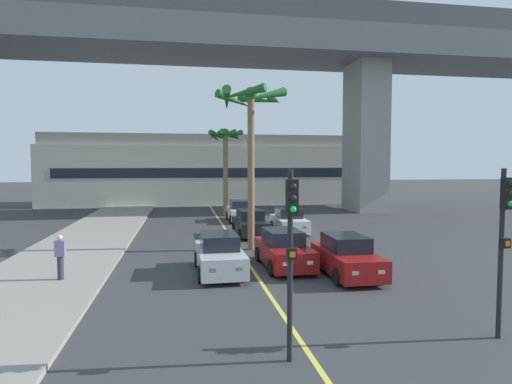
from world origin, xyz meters
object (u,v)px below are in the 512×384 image
at_px(traffic_light_right_far_corner, 504,230).
at_px(car_queue_fifth, 250,224).
at_px(palm_tree_near_median, 226,146).
at_px(palm_tree_mid_median, 251,116).
at_px(traffic_light_median_near, 291,239).
at_px(car_queue_fourth, 346,257).
at_px(car_queue_second, 240,212).
at_px(pedestrian_near_crosswalk, 60,256).
at_px(car_queue_third, 220,255).
at_px(car_queue_sixth, 283,250).
at_px(car_queue_front, 289,222).

bearing_deg(traffic_light_right_far_corner, car_queue_fifth, 102.59).
relative_size(car_queue_fifth, palm_tree_near_median, 0.57).
distance_m(palm_tree_near_median, palm_tree_mid_median, 14.61).
distance_m(car_queue_fifth, traffic_light_median_near, 16.84).
bearing_deg(palm_tree_near_median, car_queue_fifth, -87.61).
height_order(car_queue_fourth, palm_tree_mid_median, palm_tree_mid_median).
distance_m(car_queue_second, pedestrian_near_crosswalk, 18.08).
height_order(car_queue_second, pedestrian_near_crosswalk, pedestrian_near_crosswalk).
height_order(car_queue_fifth, palm_tree_mid_median, palm_tree_mid_median).
distance_m(car_queue_fifth, pedestrian_near_crosswalk, 12.44).
height_order(car_queue_third, pedestrian_near_crosswalk, pedestrian_near_crosswalk).
relative_size(car_queue_sixth, palm_tree_near_median, 0.57).
bearing_deg(pedestrian_near_crosswalk, car_queue_front, 41.83).
bearing_deg(car_queue_fourth, palm_tree_near_median, 97.40).
bearing_deg(car_queue_third, car_queue_second, 79.42).
height_order(car_queue_second, traffic_light_right_far_corner, traffic_light_right_far_corner).
relative_size(car_queue_third, palm_tree_near_median, 0.57).
xyz_separation_m(car_queue_second, traffic_light_right_far_corner, (3.38, -22.98, 1.99)).
bearing_deg(palm_tree_near_median, car_queue_fourth, -82.60).
bearing_deg(car_queue_sixth, car_queue_fourth, -39.95).
bearing_deg(palm_tree_mid_median, car_queue_sixth, -78.94).
bearing_deg(traffic_light_median_near, car_queue_third, 96.09).
distance_m(car_queue_sixth, traffic_light_right_far_corner, 9.12).
relative_size(car_queue_fifth, car_queue_sixth, 1.00).
xyz_separation_m(traffic_light_median_near, palm_tree_near_median, (1.33, 27.01, 3.07)).
relative_size(car_queue_third, traffic_light_right_far_corner, 0.98).
xyz_separation_m(car_queue_front, traffic_light_right_far_corner, (1.10, -16.89, 1.99)).
bearing_deg(car_queue_fifth, car_queue_third, -106.77).
relative_size(traffic_light_median_near, palm_tree_mid_median, 0.52).
height_order(car_queue_fourth, car_queue_fifth, same).
relative_size(car_queue_front, traffic_light_right_far_corner, 0.99).
xyz_separation_m(car_queue_fifth, traffic_light_right_far_corner, (3.64, -16.28, 1.99)).
distance_m(palm_tree_near_median, pedestrian_near_crosswalk, 21.65).
bearing_deg(car_queue_fifth, palm_tree_near_median, 92.39).
bearing_deg(car_queue_front, palm_tree_near_median, 106.93).
relative_size(car_queue_third, traffic_light_median_near, 0.98).
bearing_deg(palm_tree_mid_median, car_queue_fourth, -63.27).
bearing_deg(car_queue_third, palm_tree_mid_median, 66.35).
distance_m(traffic_light_right_far_corner, palm_tree_mid_median, 13.42).
height_order(car_queue_fourth, traffic_light_median_near, traffic_light_median_near).
bearing_deg(car_queue_fourth, palm_tree_mid_median, 116.73).
bearing_deg(traffic_light_median_near, palm_tree_mid_median, 84.90).
bearing_deg(car_queue_front, car_queue_sixth, -105.58).
bearing_deg(car_queue_second, traffic_light_right_far_corner, -81.64).
bearing_deg(traffic_light_right_far_corner, car_queue_second, 98.36).
height_order(traffic_light_median_near, pedestrian_near_crosswalk, traffic_light_median_near).
distance_m(car_queue_third, traffic_light_right_far_corner, 10.04).
height_order(car_queue_second, car_queue_sixth, same).
relative_size(car_queue_front, pedestrian_near_crosswalk, 2.56).
xyz_separation_m(car_queue_fourth, traffic_light_median_near, (-3.96, -6.77, 1.99)).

